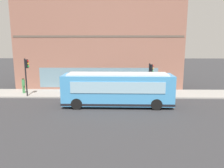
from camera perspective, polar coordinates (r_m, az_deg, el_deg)
ground at (r=20.63m, az=-4.93°, el=-5.63°), size 120.00×120.00×0.00m
sidewalk_curb at (r=24.97m, az=-3.86°, el=-2.50°), size 3.87×40.00×0.15m
building_corner at (r=29.19m, az=-3.18°, el=10.99°), size 6.03×20.55×11.82m
city_bus_nearside at (r=20.06m, az=1.43°, el=-1.48°), size 2.67×10.06×3.07m
traffic_light_near_corner at (r=23.13m, az=10.04°, el=2.69°), size 0.32×0.49×3.53m
traffic_light_down_block at (r=24.73m, az=-21.43°, el=3.41°), size 0.32×0.49×4.02m
fire_hydrant at (r=23.86m, az=-2.79°, el=-2.05°), size 0.35×0.35×0.74m
pedestrian_walking_along_curb at (r=26.55m, az=-22.15°, el=0.00°), size 0.32×0.32×1.81m
pedestrian_near_building_entrance at (r=25.19m, az=11.30°, el=-0.02°), size 0.32×0.32×1.76m
pedestrian_by_light_pole at (r=25.30m, az=3.20°, el=0.20°), size 0.32×0.32×1.75m
pedestrian_near_hydrant at (r=24.37m, az=14.54°, el=-0.45°), size 0.32×0.32×1.81m
newspaper_vending_box at (r=24.75m, az=7.83°, el=-1.44°), size 0.44×0.42×0.90m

